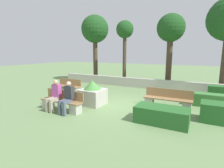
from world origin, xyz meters
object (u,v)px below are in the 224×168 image
at_px(bench_front, 62,103).
at_px(bench_right_side, 168,101).
at_px(bench_left_side, 68,88).
at_px(tree_center_right, 171,30).
at_px(tree_center_left, 125,33).
at_px(tree_leftmost, 95,30).
at_px(person_seated_woman, 67,96).
at_px(planter_corner_left, 92,94).
at_px(person_seated_man, 55,94).

height_order(bench_front, bench_right_side, same).
height_order(bench_left_side, tree_center_right, tree_center_right).
xyz_separation_m(bench_left_side, tree_center_left, (1.87, 4.35, 3.62)).
relative_size(bench_left_side, tree_leftmost, 0.30).
relative_size(tree_center_left, tree_center_right, 0.95).
height_order(person_seated_woman, tree_leftmost, tree_leftmost).
relative_size(bench_front, planter_corner_left, 1.73).
relative_size(person_seated_woman, tree_leftmost, 0.24).
bearing_deg(bench_front, tree_leftmost, 112.73).
bearing_deg(tree_center_left, person_seated_woman, -84.96).
relative_size(tree_leftmost, tree_center_right, 1.09).
height_order(tree_leftmost, tree_center_left, tree_leftmost).
distance_m(planter_corner_left, tree_center_right, 7.49).
bearing_deg(bench_front, person_seated_man, -151.63).
relative_size(bench_front, tree_center_left, 0.42).
bearing_deg(tree_center_right, person_seated_man, -113.39).
xyz_separation_m(bench_left_side, tree_leftmost, (-1.05, 4.73, 4.01)).
relative_size(bench_left_side, person_seated_man, 1.27).
xyz_separation_m(bench_right_side, person_seated_man, (-4.26, -2.62, 0.40)).
distance_m(bench_left_side, person_seated_man, 3.36).
relative_size(bench_right_side, person_seated_man, 1.58).
bearing_deg(planter_corner_left, person_seated_woman, -98.14).
distance_m(bench_right_side, tree_center_right, 6.33).
height_order(tree_leftmost, tree_center_right, tree_leftmost).
bearing_deg(person_seated_man, bench_left_side, 122.35).
bearing_deg(person_seated_man, tree_center_left, 89.28).
xyz_separation_m(tree_leftmost, tree_center_right, (6.17, 0.15, -0.34)).
bearing_deg(planter_corner_left, bench_right_side, 18.54).
height_order(bench_left_side, bench_right_side, same).
height_order(person_seated_man, tree_center_left, tree_center_left).
distance_m(bench_left_side, person_seated_woman, 3.79).
bearing_deg(person_seated_man, tree_center_right, 66.61).
distance_m(bench_right_side, person_seated_man, 5.02).
bearing_deg(person_seated_man, tree_leftmost, 110.60).
bearing_deg(tree_leftmost, tree_center_right, 1.43).
xyz_separation_m(bench_front, person_seated_woman, (0.46, -0.14, 0.39)).
distance_m(bench_front, bench_right_side, 4.71).
bearing_deg(bench_right_side, tree_center_left, 131.23).
relative_size(bench_right_side, planter_corner_left, 1.79).
height_order(bench_front, person_seated_man, person_seated_man).
bearing_deg(tree_center_right, bench_left_side, -136.33).
bearing_deg(bench_left_side, person_seated_woman, -44.06).
distance_m(person_seated_woman, tree_center_right, 8.76).
height_order(bench_front, tree_leftmost, tree_leftmost).
bearing_deg(person_seated_man, bench_right_side, 31.59).
bearing_deg(tree_leftmost, tree_center_left, -7.36).
xyz_separation_m(bench_front, bench_right_side, (4.00, 2.48, 0.00)).
xyz_separation_m(person_seated_man, tree_center_left, (0.09, 7.17, 3.21)).
xyz_separation_m(bench_right_side, person_seated_woman, (-3.54, -2.62, 0.39)).
xyz_separation_m(bench_front, planter_corner_left, (0.67, 1.36, 0.19)).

